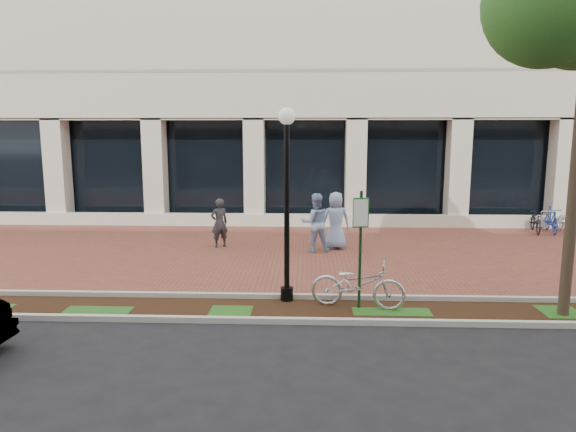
{
  "coord_description": "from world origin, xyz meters",
  "views": [
    {
      "loc": [
        0.15,
        -15.49,
        3.67
      ],
      "look_at": [
        -0.44,
        -0.8,
        1.28
      ],
      "focal_mm": 32.0,
      "sensor_mm": 36.0,
      "label": 1
    }
  ],
  "objects_px": {
    "locked_bicycle": "(358,284)",
    "pedestrian_left": "(219,223)",
    "lamppost": "(287,194)",
    "pedestrian_right": "(336,221)",
    "bike_rack_cluster": "(566,221)",
    "pedestrian_mid": "(315,223)",
    "parking_sign": "(361,235)"
  },
  "relations": [
    {
      "from": "lamppost",
      "to": "bike_rack_cluster",
      "type": "xyz_separation_m",
      "value": [
        10.02,
        8.19,
        -1.92
      ]
    },
    {
      "from": "lamppost",
      "to": "pedestrian_left",
      "type": "bearing_deg",
      "value": 114.48
    },
    {
      "from": "parking_sign",
      "to": "pedestrian_right",
      "type": "bearing_deg",
      "value": 81.6
    },
    {
      "from": "locked_bicycle",
      "to": "pedestrian_mid",
      "type": "xyz_separation_m",
      "value": [
        -0.83,
        5.18,
        0.39
      ]
    },
    {
      "from": "lamppost",
      "to": "pedestrian_right",
      "type": "distance_m",
      "value": 5.56
    },
    {
      "from": "pedestrian_left",
      "to": "parking_sign",
      "type": "bearing_deg",
      "value": 92.9
    },
    {
      "from": "pedestrian_left",
      "to": "pedestrian_mid",
      "type": "bearing_deg",
      "value": 139.09
    },
    {
      "from": "pedestrian_right",
      "to": "locked_bicycle",
      "type": "bearing_deg",
      "value": 86.24
    },
    {
      "from": "parking_sign",
      "to": "lamppost",
      "type": "bearing_deg",
      "value": 153.21
    },
    {
      "from": "pedestrian_right",
      "to": "pedestrian_left",
      "type": "bearing_deg",
      "value": -6.69
    },
    {
      "from": "pedestrian_left",
      "to": "bike_rack_cluster",
      "type": "height_order",
      "value": "pedestrian_left"
    },
    {
      "from": "locked_bicycle",
      "to": "lamppost",
      "type": "bearing_deg",
      "value": 86.33
    },
    {
      "from": "locked_bicycle",
      "to": "parking_sign",
      "type": "bearing_deg",
      "value": -133.54
    },
    {
      "from": "pedestrian_mid",
      "to": "bike_rack_cluster",
      "type": "bearing_deg",
      "value": -169.85
    },
    {
      "from": "pedestrian_mid",
      "to": "pedestrian_right",
      "type": "bearing_deg",
      "value": -156.91
    },
    {
      "from": "lamppost",
      "to": "locked_bicycle",
      "type": "distance_m",
      "value": 2.42
    },
    {
      "from": "lamppost",
      "to": "locked_bicycle",
      "type": "height_order",
      "value": "lamppost"
    },
    {
      "from": "lamppost",
      "to": "locked_bicycle",
      "type": "relative_size",
      "value": 2.11
    },
    {
      "from": "pedestrian_mid",
      "to": "parking_sign",
      "type": "bearing_deg",
      "value": 89.39
    },
    {
      "from": "pedestrian_right",
      "to": "parking_sign",
      "type": "bearing_deg",
      "value": 86.52
    },
    {
      "from": "parking_sign",
      "to": "pedestrian_mid",
      "type": "relative_size",
      "value": 1.37
    },
    {
      "from": "bike_rack_cluster",
      "to": "lamppost",
      "type": "bearing_deg",
      "value": -133.89
    },
    {
      "from": "pedestrian_right",
      "to": "bike_rack_cluster",
      "type": "bearing_deg",
      "value": -166.53
    },
    {
      "from": "parking_sign",
      "to": "pedestrian_right",
      "type": "distance_m",
      "value": 5.69
    },
    {
      "from": "parking_sign",
      "to": "bike_rack_cluster",
      "type": "relative_size",
      "value": 0.84
    },
    {
      "from": "locked_bicycle",
      "to": "pedestrian_right",
      "type": "xyz_separation_m",
      "value": [
        -0.18,
        5.61,
        0.39
      ]
    },
    {
      "from": "parking_sign",
      "to": "pedestrian_right",
      "type": "xyz_separation_m",
      "value": [
        -0.21,
        5.65,
        -0.67
      ]
    },
    {
      "from": "lamppost",
      "to": "bike_rack_cluster",
      "type": "distance_m",
      "value": 13.09
    },
    {
      "from": "locked_bicycle",
      "to": "pedestrian_left",
      "type": "bearing_deg",
      "value": 46.02
    },
    {
      "from": "locked_bicycle",
      "to": "pedestrian_left",
      "type": "distance_m",
      "value": 6.91
    },
    {
      "from": "bike_rack_cluster",
      "to": "locked_bicycle",
      "type": "bearing_deg",
      "value": -127.84
    },
    {
      "from": "pedestrian_left",
      "to": "pedestrian_right",
      "type": "bearing_deg",
      "value": 147.19
    }
  ]
}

